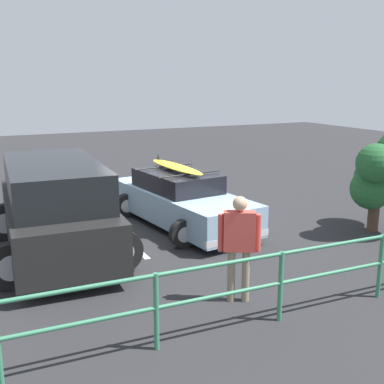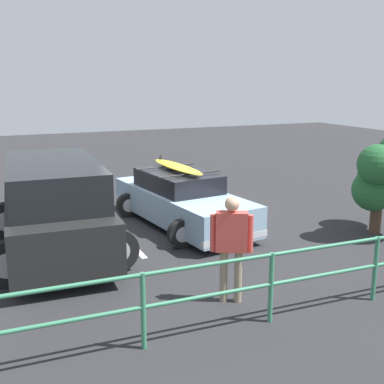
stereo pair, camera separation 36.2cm
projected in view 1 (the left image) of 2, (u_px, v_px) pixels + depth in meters
ground_plane at (163, 226)px, 11.64m from camera, size 44.00×44.00×0.02m
parking_stripe at (120, 233)px, 11.01m from camera, size 0.12×3.57×0.00m
sedan_car at (180, 200)px, 11.55m from camera, size 2.54×4.63×1.57m
suv_car at (55, 208)px, 9.49m from camera, size 2.82×4.83×1.89m
person_bystander at (239, 239)px, 7.44m from camera, size 0.60×0.40×1.71m
railing_fence at (334, 265)px, 7.26m from camera, size 9.56×0.33×1.06m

